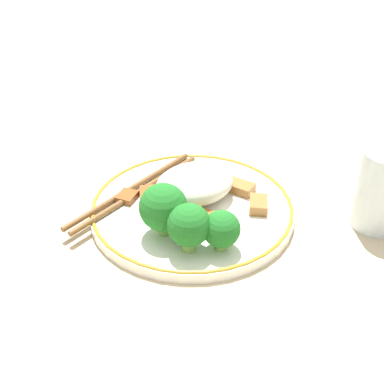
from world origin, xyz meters
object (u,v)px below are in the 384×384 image
at_px(plate, 192,209).
at_px(broccoli_back_center, 189,226).
at_px(broccoli_back_right, 221,229).
at_px(broccoli_back_left, 163,208).
at_px(chopsticks, 134,191).
at_px(drinking_glass, 383,189).

height_order(plate, broccoli_back_center, broccoli_back_center).
xyz_separation_m(broccoli_back_center, broccoli_back_right, (0.03, -0.02, -0.01)).
bearing_deg(plate, broccoli_back_left, -149.12).
xyz_separation_m(broccoli_back_left, chopsticks, (0.00, 0.09, -0.03)).
relative_size(plate, chopsticks, 1.18).
xyz_separation_m(broccoli_back_left, drinking_glass, (0.24, -0.09, 0.00)).
relative_size(broccoli_back_left, drinking_glass, 0.65).
relative_size(broccoli_back_left, broccoli_back_right, 1.35).
distance_m(plate, broccoli_back_center, 0.09).
bearing_deg(chopsticks, broccoli_back_center, -86.62).
distance_m(broccoli_back_center, chopsticks, 0.13).
relative_size(plate, broccoli_back_left, 3.92).
xyz_separation_m(broccoli_back_right, chopsticks, (-0.04, 0.15, -0.02)).
distance_m(broccoli_back_left, chopsticks, 0.10).
bearing_deg(chopsticks, plate, -49.76).
height_order(plate, broccoli_back_left, broccoli_back_left).
xyz_separation_m(broccoli_back_center, drinking_glass, (0.23, -0.05, 0.00)).
relative_size(chopsticks, drinking_glass, 2.14).
bearing_deg(plate, broccoli_back_center, -121.24).
relative_size(plate, broccoli_back_center, 4.38).
bearing_deg(chopsticks, broccoli_back_left, -92.21).
relative_size(plate, drinking_glass, 2.53).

